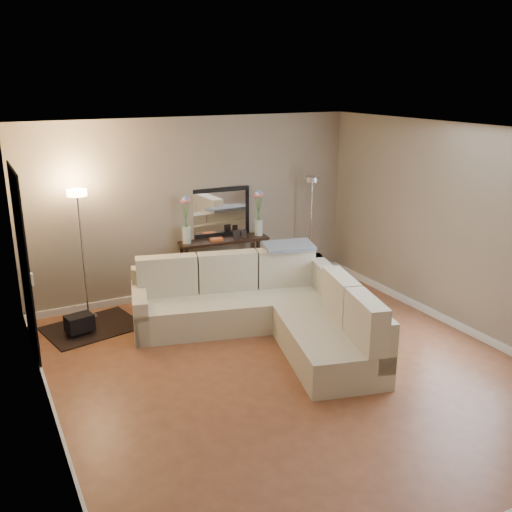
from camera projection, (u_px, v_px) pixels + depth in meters
name	position (u px, v px, depth m)	size (l,w,h in m)	color
floor	(288.00, 369.00, 6.38)	(5.00, 5.50, 0.01)	brown
ceiling	(293.00, 132.00, 5.60)	(5.00, 5.50, 0.01)	white
wall_back	(195.00, 207.00, 8.34)	(5.00, 0.02, 2.60)	gray
wall_front	(509.00, 374.00, 3.65)	(5.00, 0.02, 2.60)	gray
wall_left	(39.00, 298.00, 4.90)	(0.02, 5.50, 2.60)	gray
wall_right	(465.00, 230.00, 7.08)	(0.02, 5.50, 2.60)	gray
baseboard_back	(198.00, 288.00, 8.69)	(5.00, 0.03, 0.10)	white
baseboard_left	(57.00, 423.00, 5.29)	(0.03, 5.50, 0.10)	white
baseboard_right	(453.00, 323.00, 7.45)	(0.03, 5.50, 0.10)	white
doorway	(24.00, 265.00, 6.42)	(0.02, 1.20, 2.20)	black
switch_plate	(32.00, 279.00, 5.67)	(0.02, 0.08, 0.12)	white
sectional_sofa	(267.00, 309.00, 7.16)	(2.75, 3.06, 0.92)	beige
throw_blanket	(289.00, 246.00, 7.67)	(0.66, 0.38, 0.05)	gray
console_table	(219.00, 262.00, 8.55)	(1.36, 0.47, 0.82)	black
leaning_mirror	(219.00, 212.00, 8.51)	(0.94, 0.12, 0.74)	black
table_decor	(224.00, 238.00, 8.43)	(0.57, 0.14, 0.13)	#D56025
flower_vase_left	(186.00, 224.00, 8.18)	(0.16, 0.13, 0.70)	silver
flower_vase_right	(259.00, 217.00, 8.59)	(0.16, 0.13, 0.70)	silver
floor_lamp_lit	(80.00, 229.00, 7.35)	(0.29, 0.29, 1.76)	silver
floor_lamp_unlit	(311.00, 208.00, 8.86)	(0.24, 0.24, 1.67)	silver
charcoal_rug	(92.00, 327.00, 7.41)	(1.15, 0.86, 0.02)	black
black_bag	(79.00, 323.00, 7.18)	(0.33, 0.23, 0.21)	black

